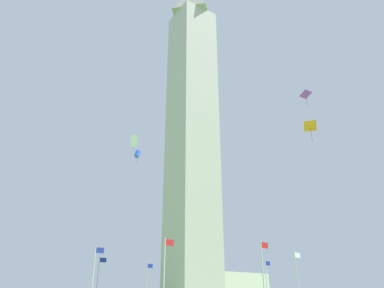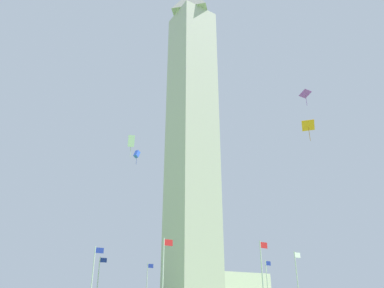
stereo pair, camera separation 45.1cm
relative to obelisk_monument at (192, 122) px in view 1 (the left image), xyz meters
name	(u,v)px [view 1 (the left image)]	position (x,y,z in m)	size (l,w,h in m)	color
obelisk_monument	(192,122)	(0.00, 0.00, 0.00)	(6.30, 6.30, 57.31)	#B7B2A8
flagpole_n	(267,285)	(13.77, 0.00, -24.21)	(1.12, 0.14, 8.12)	silver
flagpole_ne	(209,287)	(9.75, 9.69, -24.21)	(1.12, 0.14, 8.12)	silver
flagpole_e	(146,286)	(0.06, 13.71, -24.21)	(1.12, 0.14, 8.12)	silver
flagpole_se	(98,284)	(-9.63, 9.69, -24.21)	(1.12, 0.14, 8.12)	silver
flagpole_s	(93,279)	(-13.65, 0.00, -24.21)	(1.12, 0.14, 8.12)	silver
flagpole_sw	(165,275)	(-9.63, -9.69, -24.21)	(1.12, 0.14, 8.12)	silver
flagpole_w	(264,276)	(0.06, -13.71, -24.21)	(1.12, 0.14, 8.12)	silver
flagpole_nw	(298,281)	(9.75, -9.69, -24.21)	(1.12, 0.14, 8.12)	silver
kite_white_box	(134,141)	(-18.02, -19.18, -15.10)	(0.71, 0.86, 1.85)	white
kite_purple_diamond	(306,95)	(6.29, -17.61, -1.79)	(1.31, 1.24, 2.02)	purple
kite_orange_diamond	(310,126)	(-4.21, -25.41, -12.64)	(1.36, 1.38, 1.78)	orange
kite_blue_box	(138,154)	(-11.70, -5.78, -10.17)	(0.92, 0.78, 1.83)	blue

